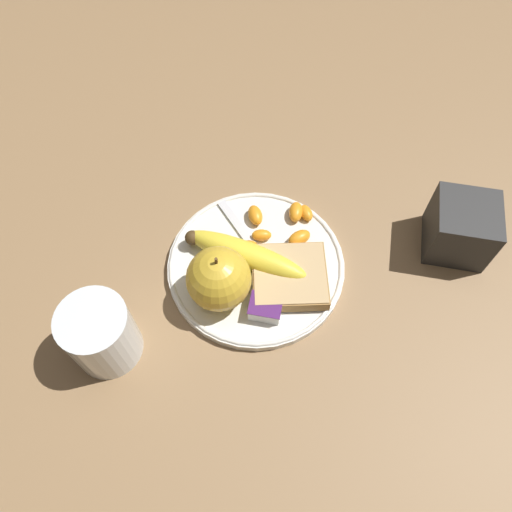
{
  "coord_description": "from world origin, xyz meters",
  "views": [
    {
      "loc": [
        -0.06,
        0.32,
        0.59
      ],
      "look_at": [
        0.0,
        0.0,
        0.03
      ],
      "focal_mm": 35.0,
      "sensor_mm": 36.0,
      "label": 1
    }
  ],
  "objects_px": {
    "plate": "(256,265)",
    "apple": "(219,279)",
    "condiment_caddy": "(461,228)",
    "fork": "(260,256)",
    "bread_slice": "(289,277)",
    "juice_glass": "(101,335)",
    "jam_packet": "(266,308)",
    "banana": "(244,257)"
  },
  "relations": [
    {
      "from": "banana",
      "to": "jam_packet",
      "type": "height_order",
      "value": "banana"
    },
    {
      "from": "plate",
      "to": "banana",
      "type": "relative_size",
      "value": 1.37
    },
    {
      "from": "fork",
      "to": "apple",
      "type": "bearing_deg",
      "value": -75.58
    },
    {
      "from": "plate",
      "to": "condiment_caddy",
      "type": "xyz_separation_m",
      "value": [
        -0.26,
        -0.09,
        0.03
      ]
    },
    {
      "from": "bread_slice",
      "to": "fork",
      "type": "height_order",
      "value": "bread_slice"
    },
    {
      "from": "apple",
      "to": "jam_packet",
      "type": "distance_m",
      "value": 0.07
    },
    {
      "from": "jam_packet",
      "to": "condiment_caddy",
      "type": "relative_size",
      "value": 0.5
    },
    {
      "from": "juice_glass",
      "to": "bread_slice",
      "type": "xyz_separation_m",
      "value": [
        -0.2,
        -0.13,
        -0.02
      ]
    },
    {
      "from": "bread_slice",
      "to": "fork",
      "type": "relative_size",
      "value": 0.78
    },
    {
      "from": "bread_slice",
      "to": "jam_packet",
      "type": "distance_m",
      "value": 0.05
    },
    {
      "from": "juice_glass",
      "to": "fork",
      "type": "bearing_deg",
      "value": -135.99
    },
    {
      "from": "fork",
      "to": "condiment_caddy",
      "type": "bearing_deg",
      "value": 64.4
    },
    {
      "from": "apple",
      "to": "jam_packet",
      "type": "bearing_deg",
      "value": 166.97
    },
    {
      "from": "juice_glass",
      "to": "jam_packet",
      "type": "relative_size",
      "value": 2.24
    },
    {
      "from": "plate",
      "to": "condiment_caddy",
      "type": "relative_size",
      "value": 2.94
    },
    {
      "from": "jam_packet",
      "to": "apple",
      "type": "bearing_deg",
      "value": -13.03
    },
    {
      "from": "plate",
      "to": "bread_slice",
      "type": "bearing_deg",
      "value": 160.02
    },
    {
      "from": "apple",
      "to": "juice_glass",
      "type": "bearing_deg",
      "value": 37.72
    },
    {
      "from": "plate",
      "to": "fork",
      "type": "xyz_separation_m",
      "value": [
        -0.0,
        -0.01,
        0.01
      ]
    },
    {
      "from": "apple",
      "to": "banana",
      "type": "bearing_deg",
      "value": -114.18
    },
    {
      "from": "bread_slice",
      "to": "condiment_caddy",
      "type": "xyz_separation_m",
      "value": [
        -0.21,
        -0.11,
        0.02
      ]
    },
    {
      "from": "apple",
      "to": "bread_slice",
      "type": "height_order",
      "value": "apple"
    },
    {
      "from": "fork",
      "to": "jam_packet",
      "type": "height_order",
      "value": "jam_packet"
    },
    {
      "from": "plate",
      "to": "fork",
      "type": "height_order",
      "value": "fork"
    },
    {
      "from": "plate",
      "to": "apple",
      "type": "xyz_separation_m",
      "value": [
        0.04,
        0.05,
        0.04
      ]
    },
    {
      "from": "bread_slice",
      "to": "plate",
      "type": "bearing_deg",
      "value": -19.98
    },
    {
      "from": "jam_packet",
      "to": "condiment_caddy",
      "type": "distance_m",
      "value": 0.28
    },
    {
      "from": "banana",
      "to": "jam_packet",
      "type": "distance_m",
      "value": 0.07
    },
    {
      "from": "plate",
      "to": "juice_glass",
      "type": "relative_size",
      "value": 2.6
    },
    {
      "from": "plate",
      "to": "apple",
      "type": "bearing_deg",
      "value": 54.69
    },
    {
      "from": "juice_glass",
      "to": "banana",
      "type": "distance_m",
      "value": 0.2
    },
    {
      "from": "condiment_caddy",
      "to": "fork",
      "type": "bearing_deg",
      "value": 16.91
    },
    {
      "from": "fork",
      "to": "condiment_caddy",
      "type": "distance_m",
      "value": 0.27
    },
    {
      "from": "plate",
      "to": "apple",
      "type": "relative_size",
      "value": 2.63
    },
    {
      "from": "juice_glass",
      "to": "condiment_caddy",
      "type": "height_order",
      "value": "juice_glass"
    },
    {
      "from": "plate",
      "to": "bread_slice",
      "type": "height_order",
      "value": "bread_slice"
    },
    {
      "from": "plate",
      "to": "fork",
      "type": "bearing_deg",
      "value": -110.63
    },
    {
      "from": "juice_glass",
      "to": "condiment_caddy",
      "type": "xyz_separation_m",
      "value": [
        -0.41,
        -0.23,
        -0.0
      ]
    },
    {
      "from": "fork",
      "to": "bread_slice",
      "type": "bearing_deg",
      "value": 14.65
    },
    {
      "from": "condiment_caddy",
      "to": "plate",
      "type": "bearing_deg",
      "value": 18.8
    },
    {
      "from": "jam_packet",
      "to": "banana",
      "type": "bearing_deg",
      "value": -57.57
    },
    {
      "from": "bread_slice",
      "to": "apple",
      "type": "bearing_deg",
      "value": 22.39
    }
  ]
}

